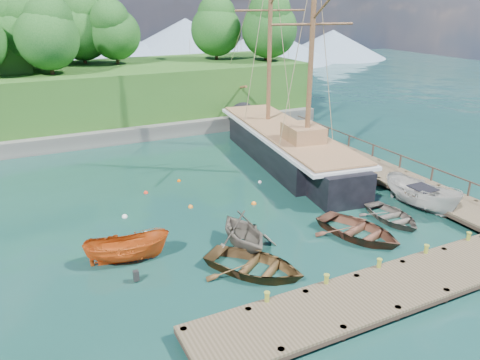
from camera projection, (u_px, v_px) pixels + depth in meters
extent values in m
plane|color=#12382B|center=(285.00, 241.00, 25.54)|extent=(160.00, 160.00, 0.00)
cube|color=#4C402C|center=(400.00, 284.00, 20.73)|extent=(20.00, 3.20, 0.12)
cube|color=black|center=(400.00, 287.00, 20.79)|extent=(20.00, 3.20, 0.20)
cylinder|color=black|center=(184.00, 340.00, 18.00)|extent=(0.28, 0.28, 1.10)
cube|color=#4C402C|center=(366.00, 163.00, 35.94)|extent=(3.20, 24.00, 0.12)
cube|color=black|center=(366.00, 165.00, 36.00)|extent=(3.20, 24.00, 0.20)
cylinder|color=black|center=(275.00, 135.00, 45.37)|extent=(0.28, 0.28, 1.10)
cylinder|color=black|center=(297.00, 132.00, 46.44)|extent=(0.28, 0.28, 1.10)
cylinder|color=olive|center=(267.00, 313.00, 19.63)|extent=(0.26, 0.26, 0.45)
cylinder|color=olive|center=(325.00, 295.00, 20.86)|extent=(0.26, 0.26, 0.45)
cylinder|color=olive|center=(377.00, 278.00, 22.10)|extent=(0.26, 0.26, 0.45)
cylinder|color=olive|center=(424.00, 263.00, 23.33)|extent=(0.26, 0.26, 0.45)
cylinder|color=olive|center=(466.00, 250.00, 24.57)|extent=(0.26, 0.26, 0.45)
imported|color=#51391C|center=(255.00, 273.00, 22.56)|extent=(5.86, 6.15, 1.04)
imported|color=#635C50|center=(243.00, 247.00, 24.85)|extent=(3.54, 4.10, 2.16)
imported|color=brown|center=(358.00, 237.00, 25.95)|extent=(4.87, 5.80, 1.03)
imported|color=#5A5149|center=(392.00, 221.00, 27.83)|extent=(2.98, 4.08, 0.83)
imported|color=#BD4A13|center=(128.00, 261.00, 23.50)|extent=(4.45, 2.42, 1.63)
imported|color=#BAB9B3|center=(420.00, 209.00, 29.44)|extent=(2.66, 5.55, 2.06)
cube|color=black|center=(285.00, 151.00, 38.12)|extent=(6.76, 15.32, 3.08)
cube|color=black|center=(246.00, 124.00, 46.55)|extent=(3.25, 4.97, 2.77)
cube|color=black|center=(336.00, 188.00, 30.63)|extent=(3.85, 4.23, 2.92)
cube|color=silver|center=(285.00, 133.00, 37.58)|extent=(7.44, 19.94, 0.25)
cube|color=brown|center=(286.00, 130.00, 37.49)|extent=(6.95, 19.46, 0.12)
cube|color=brown|center=(303.00, 133.00, 34.47)|extent=(2.79, 3.30, 1.20)
cylinder|color=brown|center=(235.00, 88.00, 48.63)|extent=(1.17, 6.87, 1.69)
cylinder|color=brown|center=(270.00, 21.00, 37.91)|extent=(0.36, 0.36, 16.35)
cylinder|color=brown|center=(312.00, 36.00, 31.41)|extent=(0.36, 0.36, 15.04)
cylinder|color=#8C7A59|center=(246.00, 15.00, 43.24)|extent=(1.57, 11.21, 9.50)
sphere|color=silver|center=(146.00, 234.00, 26.30)|extent=(0.29, 0.29, 0.29)
sphere|color=orange|center=(191.00, 207.00, 29.61)|extent=(0.32, 0.32, 0.32)
sphere|color=orange|center=(254.00, 204.00, 30.10)|extent=(0.33, 0.33, 0.33)
sphere|color=white|center=(260.00, 183.00, 33.64)|extent=(0.28, 0.28, 0.28)
sphere|color=red|center=(146.00, 193.00, 31.78)|extent=(0.30, 0.30, 0.30)
sphere|color=#F45B00|center=(179.00, 181.00, 33.87)|extent=(0.28, 0.28, 0.28)
sphere|color=white|center=(125.00, 217.00, 28.29)|extent=(0.35, 0.35, 0.35)
cube|color=#474744|center=(70.00, 139.00, 42.12)|extent=(50.00, 4.00, 1.40)
cube|color=#275216|center=(59.00, 100.00, 46.28)|extent=(50.00, 14.00, 6.00)
cylinder|color=#382616|center=(269.00, 54.00, 51.16)|extent=(0.36, 0.36, 1.40)
sphere|color=#164A18|center=(270.00, 29.00, 50.22)|extent=(6.00, 6.00, 6.00)
cylinder|color=#382616|center=(117.00, 57.00, 48.59)|extent=(0.36, 0.36, 1.40)
sphere|color=#164A18|center=(115.00, 34.00, 47.76)|extent=(5.13, 5.13, 5.13)
cylinder|color=#382616|center=(29.00, 63.00, 44.22)|extent=(0.36, 0.36, 1.40)
sphere|color=#164A18|center=(25.00, 35.00, 43.30)|extent=(5.82, 5.82, 5.82)
cylinder|color=#382616|center=(85.00, 57.00, 49.16)|extent=(0.36, 0.36, 1.40)
sphere|color=#164A18|center=(82.00, 31.00, 48.21)|extent=(6.05, 6.05, 6.05)
cylinder|color=#382616|center=(266.00, 53.00, 52.07)|extent=(0.36, 0.36, 1.40)
sphere|color=#164A18|center=(266.00, 33.00, 51.28)|extent=(4.77, 4.77, 4.77)
cylinder|color=#382616|center=(52.00, 67.00, 41.84)|extent=(0.36, 0.36, 1.40)
sphere|color=#164A18|center=(48.00, 38.00, 40.97)|extent=(5.47, 5.47, 5.47)
cylinder|color=#382616|center=(217.00, 53.00, 52.38)|extent=(0.36, 0.36, 1.40)
sphere|color=#164A18|center=(216.00, 30.00, 51.50)|extent=(5.55, 5.55, 5.55)
cylinder|color=#382616|center=(26.00, 55.00, 50.61)|extent=(0.36, 0.36, 1.40)
sphere|color=#164A18|center=(22.00, 29.00, 49.64)|extent=(6.25, 6.25, 6.25)
cylinder|color=#382616|center=(67.00, 53.00, 52.88)|extent=(0.36, 0.36, 1.40)
sphere|color=#164A18|center=(64.00, 29.00, 51.95)|extent=(5.89, 5.89, 5.89)
cylinder|color=#382616|center=(9.00, 63.00, 44.19)|extent=(0.36, 0.36, 1.40)
sphere|color=#164A18|center=(4.00, 34.00, 43.25)|extent=(6.08, 6.08, 6.08)
cone|color=#728CA5|center=(186.00, 43.00, 90.74)|extent=(36.00, 36.00, 9.00)
cone|color=#728CA5|center=(267.00, 44.00, 98.51)|extent=(28.00, 28.00, 7.00)
cone|color=#728CA5|center=(108.00, 49.00, 84.74)|extent=(32.00, 32.00, 8.00)
cone|color=#728CA5|center=(332.00, 44.00, 105.68)|extent=(24.00, 24.00, 6.00)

